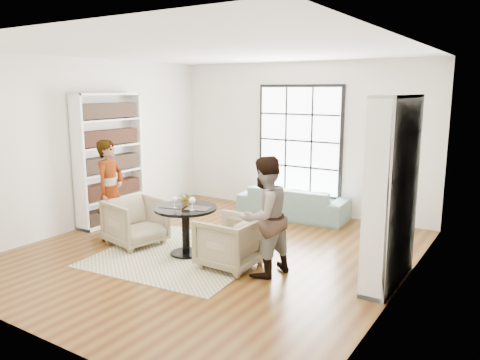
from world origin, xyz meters
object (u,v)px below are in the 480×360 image
Objects in this scene: pedestal_table at (186,220)px; person_left at (110,190)px; sofa at (293,202)px; person_right at (264,217)px; armchair_right at (230,242)px; armchair_left at (136,222)px; wine_glass_left at (174,200)px; wine_glass_right at (192,201)px; flower_centerpiece at (186,199)px.

person_left is at bearing -178.07° from pedestal_table.
person_right is (0.95, -2.81, 0.50)m from sofa.
person_left is at bearing -88.83° from armchair_right.
pedestal_table is at bearing -75.62° from armchair_left.
armchair_right is (0.40, -2.81, 0.06)m from sofa.
wine_glass_left reaches higher than armchair_right.
person_left reaches higher than wine_glass_right.
person_left reaches higher than armchair_left.
armchair_left reaches higher than pedestal_table.
sofa is at bearing -46.78° from person_left.
wine_glass_left reaches higher than sofa.
armchair_right is at bearing 4.64° from wine_glass_right.
person_right reaches higher than sofa.
wine_glass_right is (0.30, 0.04, 0.02)m from wine_glass_left.
armchair_left is at bearing -173.76° from flower_centerpiece.
sofa is 2.54× the size of armchair_left.
wine_glass_right is (-0.62, -0.05, 0.52)m from armchair_right.
armchair_left is at bearing 174.94° from wine_glass_left.
person_right is at bearing -78.26° from armchair_left.
flower_centerpiece is at bearing -95.20° from armchair_right.
sofa is 1.29× the size of person_right.
flower_centerpiece reaches higher than armchair_left.
pedestal_table is at bearing -76.46° from person_right.
person_left reaches higher than flower_centerpiece.
sofa is 9.65× the size of flower_centerpiece.
person_right is at bearing 3.67° from wine_glass_left.
armchair_right is 2.40m from person_left.
person_left is 9.55× the size of wine_glass_left.
armchair_left reaches higher than armchair_right.
person_right is at bearing -1.53° from pedestal_table.
person_right reaches higher than flower_centerpiece.
person_right is 1.40m from flower_centerpiece.
armchair_right is at bearing 5.86° from wine_glass_left.
flower_centerpiece is at bearing 70.43° from wine_glass_left.
pedestal_table is 0.32m from flower_centerpiece.
sofa is 11.98× the size of wine_glass_left.
person_left reaches higher than sofa.
person_right is at bearing 2.46° from wine_glass_right.
pedestal_table is 1.40m from person_right.
armchair_left is 0.49× the size of person_left.
wine_glass_left is at bearing -126.53° from pedestal_table.
person_left is at bearing -74.63° from person_right.
wine_glass_right is at bearing -84.56° from armchair_right.
pedestal_table is 0.84m from armchair_right.
flower_centerpiece is at bearing 76.13° from sofa.
flower_centerpiece is (0.96, 0.10, 0.48)m from armchair_left.
armchair_right is 4.56× the size of wine_glass_left.
wine_glass_right reaches higher than pedestal_table.
pedestal_table is at bearing 76.95° from sofa.
sofa is 1.25× the size of person_left.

